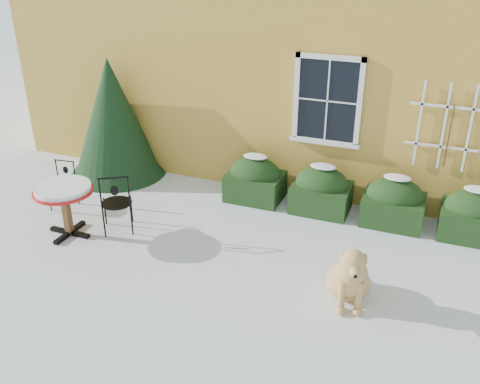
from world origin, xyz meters
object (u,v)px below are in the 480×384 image
at_px(patio_chair_near, 116,202).
at_px(bistro_table, 64,194).
at_px(evergreen_shrub, 114,129).
at_px(dog, 350,277).
at_px(patio_chair_far, 63,185).

bearing_deg(patio_chair_near, bistro_table, -2.04).
bearing_deg(evergreen_shrub, bistro_table, -75.38).
xyz_separation_m(evergreen_shrub, dog, (5.47, -2.60, -0.60)).
distance_m(bistro_table, patio_chair_near, 0.86).
xyz_separation_m(evergreen_shrub, bistro_table, (0.66, -2.52, -0.23)).
bearing_deg(patio_chair_far, dog, -16.54).
relative_size(bistro_table, patio_chair_near, 0.90).
height_order(evergreen_shrub, dog, evergreen_shrub).
xyz_separation_m(evergreen_shrub, patio_chair_far, (-0.06, -1.70, -0.55)).
xyz_separation_m(bistro_table, patio_chair_far, (-0.72, 0.83, -0.32)).
distance_m(bistro_table, dog, 4.82).
height_order(patio_chair_near, patio_chair_far, patio_chair_near).
bearing_deg(evergreen_shrub, patio_chair_near, -56.71).
xyz_separation_m(patio_chair_far, dog, (5.52, -0.90, -0.05)).
distance_m(patio_chair_near, dog, 4.12).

